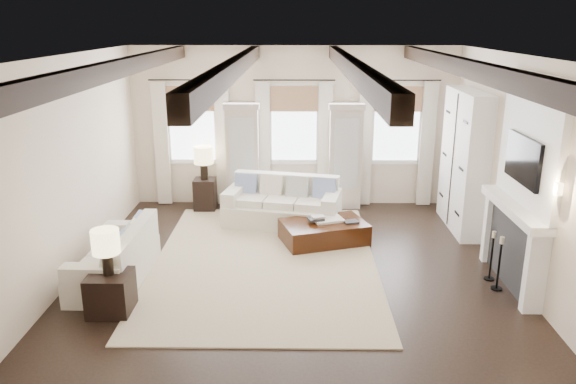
{
  "coord_description": "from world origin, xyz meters",
  "views": [
    {
      "loc": [
        0.04,
        -7.44,
        3.65
      ],
      "look_at": [
        -0.08,
        0.74,
        1.15
      ],
      "focal_mm": 35.0,
      "sensor_mm": 36.0,
      "label": 1
    }
  ],
  "objects_px": {
    "sofa_back": "(283,206)",
    "ottoman": "(324,232)",
    "side_table_front": "(111,293)",
    "side_table_back": "(205,194)",
    "sofa_left": "(118,259)"
  },
  "relations": [
    {
      "from": "side_table_front",
      "to": "sofa_left",
      "type": "bearing_deg",
      "value": 100.97
    },
    {
      "from": "sofa_left",
      "to": "side_table_front",
      "type": "xyz_separation_m",
      "value": [
        0.18,
        -0.95,
        -0.06
      ]
    },
    {
      "from": "sofa_left",
      "to": "ottoman",
      "type": "bearing_deg",
      "value": 26.11
    },
    {
      "from": "ottoman",
      "to": "side_table_front",
      "type": "height_order",
      "value": "side_table_front"
    },
    {
      "from": "sofa_back",
      "to": "ottoman",
      "type": "xyz_separation_m",
      "value": [
        0.72,
        -0.91,
        -0.18
      ]
    },
    {
      "from": "sofa_back",
      "to": "ottoman",
      "type": "bearing_deg",
      "value": -51.7
    },
    {
      "from": "ottoman",
      "to": "side_table_back",
      "type": "bearing_deg",
      "value": 125.24
    },
    {
      "from": "sofa_left",
      "to": "side_table_front",
      "type": "distance_m",
      "value": 0.97
    },
    {
      "from": "sofa_left",
      "to": "sofa_back",
      "type": "bearing_deg",
      "value": 45.81
    },
    {
      "from": "sofa_left",
      "to": "side_table_back",
      "type": "relative_size",
      "value": 2.97
    },
    {
      "from": "side_table_front",
      "to": "sofa_back",
      "type": "bearing_deg",
      "value": 57.31
    },
    {
      "from": "sofa_back",
      "to": "ottoman",
      "type": "height_order",
      "value": "sofa_back"
    },
    {
      "from": "sofa_back",
      "to": "side_table_front",
      "type": "distance_m",
      "value": 4.0
    },
    {
      "from": "sofa_back",
      "to": "sofa_left",
      "type": "height_order",
      "value": "sofa_back"
    },
    {
      "from": "sofa_back",
      "to": "sofa_left",
      "type": "distance_m",
      "value": 3.37
    }
  ]
}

